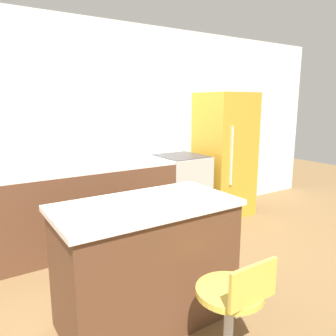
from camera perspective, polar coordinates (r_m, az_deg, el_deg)
The scene contains 9 objects.
ground_plane at distance 3.82m, azimuth -9.18°, elevation -14.13°, with size 14.00×14.00×0.00m, color brown.
wall_back at distance 4.11m, azimuth -13.75°, elevation 6.40°, with size 8.00×0.06×2.60m.
back_counter at distance 3.84m, azimuth -16.39°, elevation -6.84°, with size 2.36×0.65×0.94m.
kitchen_island at distance 2.54m, azimuth -3.74°, elevation -16.04°, with size 1.31×0.70×0.93m.
oven_range at distance 4.46m, azimuth 2.25°, elevation -3.78°, with size 0.60×0.66×0.94m.
refrigerator at distance 4.84m, azimuth 9.76°, elevation 2.30°, with size 0.70×0.70×1.77m.
stool_chair at distance 2.22m, azimuth 11.08°, elevation -23.52°, with size 0.42×0.42×0.76m.
kettle at distance 3.57m, azimuth -25.84°, elevation 0.14°, with size 0.16×0.16×0.18m.
mixing_bowl at distance 3.94m, azimuth -7.16°, elevation 1.69°, with size 0.29×0.29×0.08m.
Camera 1 is at (-1.36, -3.17, 1.63)m, focal length 35.00 mm.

